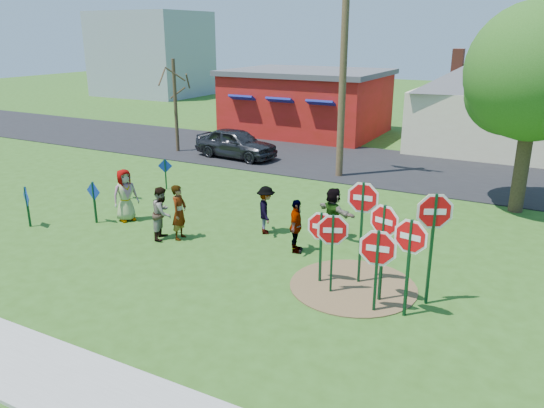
{
  "coord_description": "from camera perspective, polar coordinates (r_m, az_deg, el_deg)",
  "views": [
    {
      "loc": [
        8.39,
        -12.63,
        6.14
      ],
      "look_at": [
        1.45,
        0.36,
        1.33
      ],
      "focal_mm": 35.0,
      "sensor_mm": 36.0,
      "label": 1
    }
  ],
  "objects": [
    {
      "name": "stop_sign_g",
      "position": [
        12.75,
        6.52,
        -3.51
      ],
      "size": [
        0.96,
        0.43,
        2.16
      ],
      "rotation": [
        0.0,
        0.0,
        0.41
      ],
      "color": "#0E361D",
      "rests_on": "ground"
    },
    {
      "name": "utility_pole",
      "position": [
        23.01,
        7.73,
        15.58
      ],
      "size": [
        2.42,
        0.31,
        9.88
      ],
      "rotation": [
        0.0,
        0.0,
        -0.05
      ],
      "color": "#4C3823",
      "rests_on": "ground"
    },
    {
      "name": "ground",
      "position": [
        16.35,
        -5.09,
        -4.05
      ],
      "size": [
        120.0,
        120.0,
        0.0
      ],
      "primitive_type": "plane",
      "color": "#2C5017",
      "rests_on": "ground"
    },
    {
      "name": "red_building",
      "position": [
        33.88,
        3.77,
        10.96
      ],
      "size": [
        9.4,
        7.69,
        3.9
      ],
      "color": "maroon",
      "rests_on": "ground"
    },
    {
      "name": "person_e",
      "position": [
        15.28,
        2.6,
        -2.4
      ],
      "size": [
        0.62,
        1.0,
        1.59
      ],
      "primitive_type": "imported",
      "rotation": [
        0.0,
        0.0,
        1.84
      ],
      "color": "#432A51",
      "rests_on": "ground"
    },
    {
      "name": "stop_sign_b",
      "position": [
        13.17,
        9.71,
        -0.34
      ],
      "size": [
        1.06,
        0.13,
        2.81
      ],
      "rotation": [
        0.0,
        0.0,
        0.11
      ],
      "color": "#0E361D",
      "rests_on": "ground"
    },
    {
      "name": "cream_house",
      "position": [
        30.93,
        23.03,
        10.7
      ],
      "size": [
        9.4,
        9.4,
        6.5
      ],
      "color": "beige",
      "rests_on": "ground"
    },
    {
      "name": "stop_sign_c",
      "position": [
        12.43,
        11.92,
        -2.88
      ],
      "size": [
        1.0,
        0.31,
        2.54
      ],
      "rotation": [
        0.0,
        0.0,
        -0.28
      ],
      "color": "#0E361D",
      "rests_on": "ground"
    },
    {
      "name": "leafy_tree",
      "position": [
        20.06,
        26.74,
        11.87
      ],
      "size": [
        5.05,
        4.61,
        7.18
      ],
      "color": "#382819",
      "rests_on": "ground"
    },
    {
      "name": "blue_diamond_d",
      "position": [
        21.9,
        -11.4,
        3.57
      ],
      "size": [
        0.54,
        0.26,
        1.27
      ],
      "rotation": [
        0.0,
        0.0,
        0.42
      ],
      "color": "#0E361D",
      "rests_on": "ground"
    },
    {
      "name": "blue_diamond_b",
      "position": [
        18.56,
        -18.61,
        0.69
      ],
      "size": [
        0.66,
        0.09,
        1.43
      ],
      "rotation": [
        0.0,
        0.0,
        -0.11
      ],
      "color": "#0E361D",
      "rests_on": "ground"
    },
    {
      "name": "stop_sign_a",
      "position": [
        13.3,
        5.31,
        -3.04
      ],
      "size": [
        1.01,
        0.07,
        2.02
      ],
      "rotation": [
        0.0,
        0.0,
        0.05
      ],
      "color": "#0E361D",
      "rests_on": "ground"
    },
    {
      "name": "stop_sign_d",
      "position": [
        12.48,
        17.01,
        -1.8
      ],
      "size": [
        1.02,
        0.54,
        2.87
      ],
      "rotation": [
        0.0,
        0.0,
        0.48
      ],
      "color": "#0E361D",
      "rests_on": "ground"
    },
    {
      "name": "blue_diamond_c",
      "position": [
        20.95,
        -15.48,
        2.46
      ],
      "size": [
        0.6,
        0.07,
        1.19
      ],
      "rotation": [
        0.0,
        0.0,
        -0.08
      ],
      "color": "#0E361D",
      "rests_on": "ground"
    },
    {
      "name": "person_a",
      "position": [
        18.49,
        -15.51,
        0.92
      ],
      "size": [
        0.87,
        1.03,
        1.79
      ],
      "primitive_type": "imported",
      "rotation": [
        0.0,
        0.0,
        1.17
      ],
      "color": "navy",
      "rests_on": "ground"
    },
    {
      "name": "person_f",
      "position": [
        16.38,
        6.59,
        -1.01
      ],
      "size": [
        1.57,
        1.11,
        1.64
      ],
      "primitive_type": "imported",
      "rotation": [
        0.0,
        0.0,
        2.68
      ],
      "color": "#1C572C",
      "rests_on": "ground"
    },
    {
      "name": "road",
      "position": [
        26.27,
        8.73,
        4.39
      ],
      "size": [
        120.0,
        7.5,
        0.04
      ],
      "primitive_type": "cube",
      "color": "black",
      "rests_on": "ground"
    },
    {
      "name": "sidewalk",
      "position": [
        11.71,
        -25.39,
        -15.28
      ],
      "size": [
        22.0,
        1.8,
        0.08
      ],
      "primitive_type": "cube",
      "color": "#9E9E99",
      "rests_on": "ground"
    },
    {
      "name": "person_b",
      "position": [
        16.48,
        -9.95,
        -0.88
      ],
      "size": [
        0.52,
        0.69,
        1.73
      ],
      "primitive_type": "imported",
      "rotation": [
        0.0,
        0.0,
        1.76
      ],
      "color": "#22685A",
      "rests_on": "ground"
    },
    {
      "name": "suv",
      "position": [
        26.94,
        -3.9,
        6.56
      ],
      "size": [
        4.49,
        2.17,
        1.48
      ],
      "primitive_type": "imported",
      "rotation": [
        0.0,
        0.0,
        1.47
      ],
      "color": "#333338",
      "rests_on": "road"
    },
    {
      "name": "person_c",
      "position": [
        16.63,
        -11.72,
        -0.95
      ],
      "size": [
        0.86,
        0.97,
        1.65
      ],
      "primitive_type": "imported",
      "rotation": [
        0.0,
        0.0,
        1.92
      ],
      "color": "brown",
      "rests_on": "ground"
    },
    {
      "name": "stop_sign_f",
      "position": [
        11.91,
        14.63,
        -4.21
      ],
      "size": [
        1.05,
        0.2,
        2.45
      ],
      "rotation": [
        0.0,
        0.0,
        -0.18
      ],
      "color": "#0E361D",
      "rests_on": "ground"
    },
    {
      "name": "bare_tree_west",
      "position": [
        28.53,
        -10.41,
        11.71
      ],
      "size": [
        1.8,
        1.8,
        4.83
      ],
      "color": "#382819",
      "rests_on": "ground"
    },
    {
      "name": "person_d",
      "position": [
        16.72,
        -0.66,
        -0.65
      ],
      "size": [
        1.02,
        1.15,
        1.54
      ],
      "primitive_type": "imported",
      "rotation": [
        0.0,
        0.0,
        2.14
      ],
      "color": "#323237",
      "rests_on": "ground"
    },
    {
      "name": "dirt_patch",
      "position": [
        13.7,
        8.71,
        -8.7
      ],
      "size": [
        3.2,
        3.2,
        0.03
      ],
      "primitive_type": "cylinder",
      "color": "brown",
      "rests_on": "ground"
    },
    {
      "name": "distant_building",
      "position": [
        56.09,
        -12.82,
        15.46
      ],
      "size": [
        10.0,
        8.0,
        8.0
      ],
      "primitive_type": "cube",
      "color": "#8C939E",
      "rests_on": "ground"
    },
    {
      "name": "stop_sign_e",
      "position": [
        12.07,
        11.27,
        -5.3
      ],
      "size": [
        1.15,
        0.19,
        2.14
      ],
      "rotation": [
        0.0,
        0.0,
        0.15
      ],
      "color": "#0E361D",
      "rests_on": "ground"
    },
    {
      "name": "blue_diamond_a",
      "position": [
        19.01,
        -24.86,
        0.19
      ],
      "size": [
        0.65,
        0.32,
        1.38
      ],
      "rotation": [
        0.0,
        0.0,
        -0.44
      ],
      "color": "#0E361D",
      "rests_on": "ground"
    }
  ]
}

